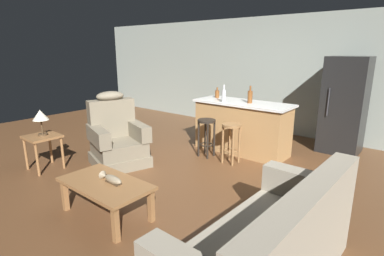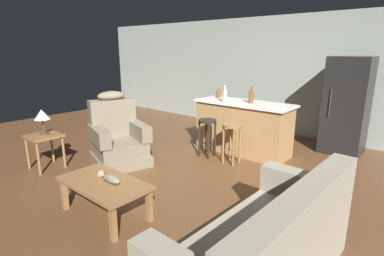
{
  "view_description": "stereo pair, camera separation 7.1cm",
  "coord_description": "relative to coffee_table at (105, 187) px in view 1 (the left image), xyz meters",
  "views": [
    {
      "loc": [
        2.7,
        -3.41,
        1.87
      ],
      "look_at": [
        -0.01,
        -0.1,
        0.75
      ],
      "focal_mm": 28.0,
      "sensor_mm": 36.0,
      "label": 1
    },
    {
      "loc": [
        2.75,
        -3.36,
        1.87
      ],
      "look_at": [
        -0.01,
        -0.1,
        0.75
      ],
      "focal_mm": 28.0,
      "sensor_mm": 36.0,
      "label": 2
    }
  ],
  "objects": [
    {
      "name": "ground_plane",
      "position": [
        0.05,
        1.62,
        -0.36
      ],
      "size": [
        12.0,
        12.0,
        0.0
      ],
      "color": "brown"
    },
    {
      "name": "back_wall",
      "position": [
        0.05,
        4.74,
        0.94
      ],
      "size": [
        12.0,
        0.05,
        2.6
      ],
      "color": "#939E93",
      "rests_on": "ground_plane"
    },
    {
      "name": "coffee_table",
      "position": [
        0.0,
        0.0,
        0.0
      ],
      "size": [
        1.1,
        0.6,
        0.42
      ],
      "color": "olive",
      "rests_on": "ground_plane"
    },
    {
      "name": "fish_figurine",
      "position": [
        0.06,
        0.04,
        0.1
      ],
      "size": [
        0.34,
        0.1,
        0.1
      ],
      "color": "#4C3823",
      "rests_on": "coffee_table"
    },
    {
      "name": "couch",
      "position": [
        1.92,
        0.19,
        -0.02
      ],
      "size": [
        0.89,
        1.92,
        0.94
      ],
      "rotation": [
        0.0,
        0.0,
        3.11
      ],
      "color": "#9E937F",
      "rests_on": "ground_plane"
    },
    {
      "name": "recliner_near_lamp",
      "position": [
        -1.27,
        1.12,
        0.06
      ],
      "size": [
        1.07,
        1.07,
        1.2
      ],
      "rotation": [
        0.0,
        0.0,
        -0.33
      ],
      "color": "#756B56",
      "rests_on": "ground_plane"
    },
    {
      "name": "end_table",
      "position": [
        -1.96,
        0.21,
        0.1
      ],
      "size": [
        0.48,
        0.48,
        0.56
      ],
      "color": "olive",
      "rests_on": "ground_plane"
    },
    {
      "name": "table_lamp",
      "position": [
        -1.96,
        0.23,
        0.5
      ],
      "size": [
        0.24,
        0.24,
        0.41
      ],
      "color": "#4C3823",
      "rests_on": "end_table"
    },
    {
      "name": "kitchen_island",
      "position": [
        0.05,
        2.97,
        0.11
      ],
      "size": [
        1.8,
        0.7,
        0.95
      ],
      "color": "#AD7F4C",
      "rests_on": "ground_plane"
    },
    {
      "name": "bar_stool_left",
      "position": [
        -0.31,
        2.34,
        0.11
      ],
      "size": [
        0.32,
        0.32,
        0.68
      ],
      "color": "black",
      "rests_on": "ground_plane"
    },
    {
      "name": "bar_stool_right",
      "position": [
        0.21,
        2.34,
        0.11
      ],
      "size": [
        0.32,
        0.32,
        0.68
      ],
      "color": "olive",
      "rests_on": "ground_plane"
    },
    {
      "name": "refrigerator",
      "position": [
        1.48,
        4.17,
        0.52
      ],
      "size": [
        0.7,
        0.69,
        1.76
      ],
      "color": "black",
      "rests_on": "ground_plane"
    },
    {
      "name": "bottle_tall_green",
      "position": [
        -0.21,
        2.71,
        0.71
      ],
      "size": [
        0.07,
        0.07,
        0.32
      ],
      "color": "silver",
      "rests_on": "kitchen_island"
    },
    {
      "name": "bottle_short_amber",
      "position": [
        -0.6,
        3.07,
        0.66
      ],
      "size": [
        0.08,
        0.08,
        0.21
      ],
      "color": "brown",
      "rests_on": "kitchen_island"
    },
    {
      "name": "bottle_wine_dark",
      "position": [
        0.2,
        2.94,
        0.7
      ],
      "size": [
        0.09,
        0.09,
        0.31
      ],
      "color": "brown",
      "rests_on": "kitchen_island"
    }
  ]
}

